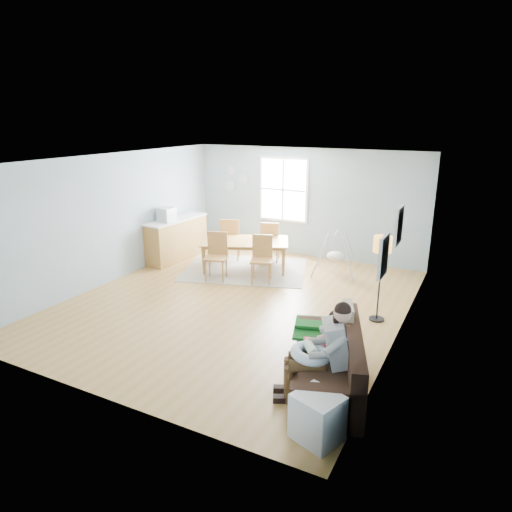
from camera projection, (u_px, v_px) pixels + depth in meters
The scene contains 22 objects.
room at pixel (236, 175), 8.06m from camera, with size 8.40×9.40×3.90m.
window at pixel (284, 190), 11.49m from camera, with size 1.32×0.08×1.62m.
pictures at pixel (391, 240), 6.04m from camera, with size 0.05×1.34×0.74m.
wall_plates at pixel (235, 179), 12.06m from camera, with size 0.67×0.02×0.66m.
sofa at pixel (331, 367), 5.95m from camera, with size 1.44×2.13×0.79m.
green_throw at pixel (326, 329), 6.52m from camera, with size 0.90×0.77×0.04m, color #135325.
beige_pillow at pixel (347, 321), 6.28m from camera, with size 0.13×0.48×0.48m, color tan.
father at pixel (323, 349), 5.58m from camera, with size 1.00×0.73×1.31m.
nursing_pillow at pixel (310, 354), 5.63m from camera, with size 0.50×0.50×0.14m, color #CBE2FF.
infant at pixel (310, 347), 5.64m from camera, with size 0.26×0.33×0.13m.
toddler at pixel (327, 333), 6.02m from camera, with size 0.54×0.34×0.81m.
floor_lamp at pixel (382, 251), 7.64m from camera, with size 0.30×0.30×1.51m.
storage_cube at pixel (317, 417), 4.98m from camera, with size 0.61×0.57×0.54m.
rug at pixel (245, 269), 10.62m from camera, with size 2.76×2.10×0.01m, color gray.
dining_table at pixel (245, 255), 10.52m from camera, with size 1.97×1.10×0.69m, color olive.
chair_sw at pixel (217, 252), 9.88m from camera, with size 0.60×0.60×1.03m.
chair_se at pixel (262, 255), 9.73m from camera, with size 0.59×0.59×1.01m.
chair_nw at pixel (230, 236), 11.15m from camera, with size 0.63×0.63×1.06m.
chair_ne at pixel (270, 239), 11.02m from camera, with size 0.57×0.57×1.01m.
counter at pixel (177, 239), 11.28m from camera, with size 0.64×1.86×1.03m.
monitor at pixel (166, 215), 10.79m from camera, with size 0.39×0.37×0.33m.
baby_swing at pixel (336, 256), 10.18m from camera, with size 1.10×1.12×0.97m.
Camera 1 is at (4.05, -7.06, 3.42)m, focal length 32.00 mm.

